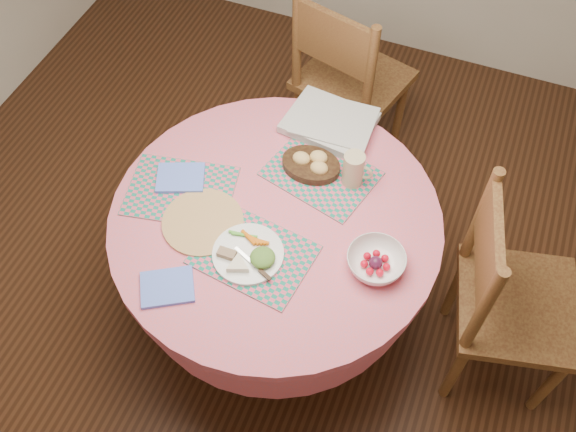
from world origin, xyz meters
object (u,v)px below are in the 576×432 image
(chair_back, at_px, (347,79))
(latte_mug, at_px, (354,169))
(dining_table, at_px, (276,245))
(chair_right, at_px, (506,298))
(wicker_trivet, at_px, (203,222))
(dinner_plate, at_px, (249,255))
(bread_bowl, at_px, (312,164))
(fruit_bowl, at_px, (376,262))

(chair_back, xyz_separation_m, latte_mug, (0.26, -0.75, 0.29))
(dining_table, height_order, chair_back, chair_back)
(chair_back, bearing_deg, chair_right, 151.43)
(wicker_trivet, distance_m, latte_mug, 0.59)
(dinner_plate, bearing_deg, wicker_trivet, 161.16)
(wicker_trivet, bearing_deg, dinner_plate, -18.84)
(chair_right, distance_m, bread_bowl, 0.89)
(chair_right, height_order, bread_bowl, chair_right)
(latte_mug, distance_m, fruit_bowl, 0.38)
(chair_back, distance_m, latte_mug, 0.85)
(chair_back, height_order, dinner_plate, chair_back)
(latte_mug, bearing_deg, chair_right, -12.28)
(dining_table, xyz_separation_m, bread_bowl, (0.04, 0.26, 0.23))
(latte_mug, bearing_deg, wicker_trivet, -139.70)
(chair_right, relative_size, latte_mug, 7.12)
(chair_right, bearing_deg, bread_bowl, 67.07)
(dining_table, xyz_separation_m, chair_right, (0.89, 0.11, -0.02))
(latte_mug, bearing_deg, chair_back, 108.80)
(dinner_plate, relative_size, fruit_bowl, 0.96)
(chair_right, xyz_separation_m, wicker_trivet, (-1.13, -0.23, 0.22))
(dinner_plate, bearing_deg, dining_table, 84.85)
(bread_bowl, bearing_deg, wicker_trivet, -126.15)
(dinner_plate, bearing_deg, bread_bowl, 82.28)
(dining_table, bearing_deg, wicker_trivet, -152.38)
(chair_back, xyz_separation_m, wicker_trivet, (-0.19, -1.14, 0.22))
(bread_bowl, distance_m, latte_mug, 0.18)
(chair_right, height_order, latte_mug, chair_right)
(chair_right, bearing_deg, chair_back, 33.15)
(dinner_plate, bearing_deg, fruit_bowl, 16.93)
(dinner_plate, height_order, latte_mug, latte_mug)
(dinner_plate, distance_m, fruit_bowl, 0.44)
(chair_back, bearing_deg, wicker_trivet, 95.75)
(chair_back, relative_size, fruit_bowl, 3.91)
(wicker_trivet, height_order, bread_bowl, bread_bowl)
(chair_right, bearing_deg, wicker_trivet, 88.94)
(chair_right, distance_m, fruit_bowl, 0.57)
(dining_table, xyz_separation_m, dinner_plate, (-0.02, -0.20, 0.22))
(dinner_plate, bearing_deg, chair_right, 18.85)
(wicker_trivet, xyz_separation_m, fruit_bowl, (0.64, 0.05, 0.03))
(dinner_plate, distance_m, latte_mug, 0.51)
(chair_back, xyz_separation_m, fruit_bowl, (0.45, -1.08, 0.24))
(dining_table, xyz_separation_m, wicker_trivet, (-0.24, -0.12, 0.20))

